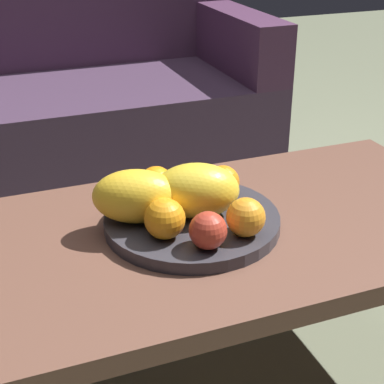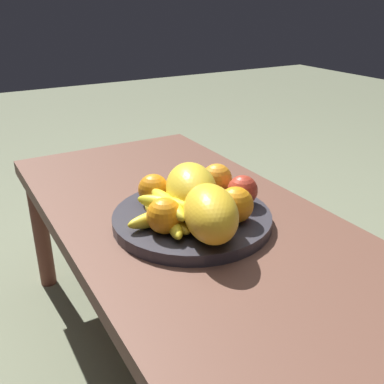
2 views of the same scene
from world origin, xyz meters
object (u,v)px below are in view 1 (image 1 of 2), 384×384
orange_left (223,182)px  orange_right (246,217)px  melon_smaller_beside (136,196)px  apple_front (208,230)px  banana_bunch (170,189)px  coffee_table (184,253)px  fruit_bowl (192,221)px  melon_large_front (196,191)px  orange_front (156,184)px  couch (31,109)px  orange_back (165,219)px

orange_left → orange_right: 0.15m
orange_right → melon_smaller_beside: bearing=143.8°
orange_left → apple_front: orange_left is taller
orange_right → banana_bunch: bearing=116.2°
apple_front → coffee_table: bearing=93.9°
fruit_bowl → banana_bunch: 0.08m
melon_large_front → banana_bunch: 0.08m
coffee_table → orange_left: orange_left is taller
melon_smaller_beside → orange_front: melon_smaller_beside is taller
couch → melon_large_front: size_ratio=10.40×
couch → orange_front: size_ratio=23.73×
orange_front → orange_right: same height
coffee_table → orange_right: 0.16m
fruit_bowl → orange_back: bearing=-141.9°
couch → fruit_bowl: bearing=-82.5°
orange_front → couch: bearing=95.9°
orange_left → banana_bunch: (-0.11, 0.02, -0.01)m
couch → melon_large_front: couch is taller
orange_front → orange_left: size_ratio=1.04×
orange_left → coffee_table: bearing=-148.2°
coffee_table → orange_left: bearing=31.8°
orange_left → banana_bunch: bearing=169.4°
orange_right → apple_front: bearing=-168.7°
couch → apple_front: 1.35m
orange_back → banana_bunch: orange_back is taller
banana_bunch → orange_front: bearing=141.5°
melon_large_front → apple_front: size_ratio=2.43×
couch → melon_large_front: bearing=-82.1°
orange_right → apple_front: 0.08m
orange_left → apple_front: size_ratio=1.02×
coffee_table → banana_bunch: 0.13m
melon_large_front → melon_smaller_beside: melon_large_front is taller
coffee_table → orange_right: size_ratio=17.61×
fruit_bowl → orange_left: 0.11m
orange_back → banana_bunch: size_ratio=0.44×
fruit_bowl → orange_back: size_ratio=4.55×
fruit_bowl → apple_front: bearing=-97.8°
melon_large_front → orange_back: 0.10m
melon_smaller_beside → apple_front: melon_smaller_beside is taller
fruit_bowl → orange_right: size_ratio=4.75×
melon_smaller_beside → apple_front: bearing=-57.7°
orange_right → orange_back: 0.15m
fruit_bowl → banana_bunch: size_ratio=1.99×
orange_front → orange_back: (-0.03, -0.14, 0.00)m
orange_left → orange_back: bearing=-146.1°
orange_right → orange_back: bearing=162.1°
orange_back → apple_front: 0.08m
melon_large_front → melon_smaller_beside: (-0.11, 0.02, -0.00)m
orange_front → orange_right: bearing=-60.6°
couch → fruit_bowl: 1.23m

